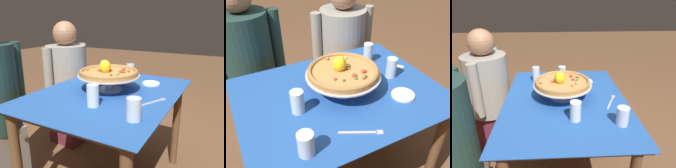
% 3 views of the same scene
% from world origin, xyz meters
% --- Properties ---
extents(dining_table, '(1.17, 0.89, 0.75)m').
position_xyz_m(dining_table, '(0.00, 0.00, 0.63)').
color(dining_table, brown).
rests_on(dining_table, ground).
extents(pizza_stand, '(0.43, 0.43, 0.11)m').
position_xyz_m(pizza_stand, '(0.03, 0.02, 0.83)').
color(pizza_stand, '#B7B7C1').
rests_on(pizza_stand, dining_table).
extents(pizza, '(0.40, 0.40, 0.10)m').
position_xyz_m(pizza, '(0.03, 0.02, 0.88)').
color(pizza, '#BC8447').
rests_on(pizza, pizza_stand).
extents(water_glass_back_right, '(0.06, 0.06, 0.14)m').
position_xyz_m(water_glass_back_right, '(0.34, 0.24, 0.81)').
color(water_glass_back_right, silver).
rests_on(water_glass_back_right, dining_table).
extents(water_glass_front_left, '(0.07, 0.07, 0.11)m').
position_xyz_m(water_glass_front_left, '(-0.33, -0.32, 0.80)').
color(water_glass_front_left, silver).
rests_on(water_glass_front_left, dining_table).
extents(water_glass_side_right, '(0.07, 0.07, 0.13)m').
position_xyz_m(water_glass_side_right, '(0.37, 0.01, 0.80)').
color(water_glass_side_right, silver).
rests_on(water_glass_side_right, dining_table).
extents(water_glass_side_left, '(0.07, 0.07, 0.13)m').
position_xyz_m(water_glass_side_left, '(-0.27, -0.05, 0.80)').
color(water_glass_side_left, silver).
rests_on(water_glass_side_left, dining_table).
extents(side_plate, '(0.13, 0.13, 0.02)m').
position_xyz_m(side_plate, '(0.31, -0.19, 0.76)').
color(side_plate, silver).
rests_on(side_plate, dining_table).
extents(dinner_fork, '(0.20, 0.11, 0.01)m').
position_xyz_m(dinner_fork, '(-0.05, -0.33, 0.75)').
color(dinner_fork, '#B7B7C1').
rests_on(dinner_fork, dining_table).
extents(sugar_packet, '(0.06, 0.06, 0.00)m').
position_xyz_m(sugar_packet, '(0.50, 0.07, 0.75)').
color(sugar_packet, white).
rests_on(sugar_packet, dining_table).
extents(diner_right, '(0.54, 0.41, 1.21)m').
position_xyz_m(diner_right, '(0.39, 0.68, 0.60)').
color(diner_right, maroon).
rests_on(diner_right, ground).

